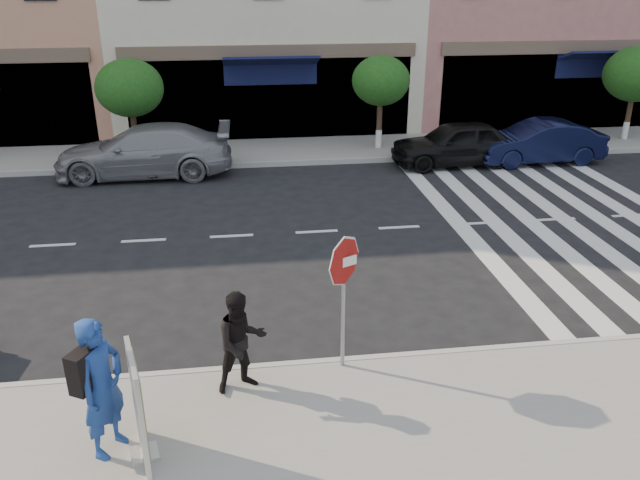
{
  "coord_description": "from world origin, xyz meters",
  "views": [
    {
      "loc": [
        -1.74,
        -9.5,
        5.69
      ],
      "look_at": [
        -0.42,
        0.3,
        1.4
      ],
      "focal_mm": 35.0,
      "sensor_mm": 36.0,
      "label": 1
    }
  ],
  "objects": [
    {
      "name": "sidewalk_near",
      "position": [
        0.0,
        -3.75,
        0.07
      ],
      "size": [
        60.0,
        4.5,
        0.15
      ],
      "primitive_type": "cube",
      "color": "gray",
      "rests_on": "ground"
    },
    {
      "name": "ground",
      "position": [
        0.0,
        0.0,
        0.0
      ],
      "size": [
        120.0,
        120.0,
        0.0
      ],
      "primitive_type": "plane",
      "color": "black",
      "rests_on": "ground"
    },
    {
      "name": "photographer",
      "position": [
        -3.51,
        -3.04,
        1.08
      ],
      "size": [
        0.72,
        0.81,
        1.86
      ],
      "primitive_type": "imported",
      "rotation": [
        0.0,
        0.0,
        1.06
      ],
      "color": "navy",
      "rests_on": "sidewalk_near"
    },
    {
      "name": "street_tree_wb",
      "position": [
        -5.0,
        10.8,
        2.31
      ],
      "size": [
        2.1,
        2.1,
        3.06
      ],
      "color": "#473323",
      "rests_on": "sidewalk_far"
    },
    {
      "name": "street_tree_ea",
      "position": [
        12.0,
        10.8,
        2.39
      ],
      "size": [
        2.2,
        2.2,
        3.19
      ],
      "color": "#473323",
      "rests_on": "sidewalk_far"
    },
    {
      "name": "car_far_mid",
      "position": [
        5.07,
        8.93,
        0.7
      ],
      "size": [
        4.16,
        1.84,
        1.39
      ],
      "primitive_type": "imported",
      "rotation": [
        0.0,
        0.0,
        -1.52
      ],
      "color": "black",
      "rests_on": "ground"
    },
    {
      "name": "stop_sign",
      "position": [
        -0.34,
        -1.67,
        1.73
      ],
      "size": [
        0.69,
        0.35,
        2.14
      ],
      "rotation": [
        0.0,
        0.0,
        0.44
      ],
      "color": "gray",
      "rests_on": "sidewalk_near"
    },
    {
      "name": "street_tree_c",
      "position": [
        3.0,
        10.8,
        2.36
      ],
      "size": [
        1.9,
        1.9,
        3.04
      ],
      "color": "#473323",
      "rests_on": "sidewalk_far"
    },
    {
      "name": "walker",
      "position": [
        -1.84,
        -2.0,
        0.91
      ],
      "size": [
        0.89,
        0.78,
        1.53
      ],
      "primitive_type": "imported",
      "rotation": [
        0.0,
        0.0,
        0.32
      ],
      "color": "black",
      "rests_on": "sidewalk_near"
    },
    {
      "name": "car_far_left",
      "position": [
        -4.53,
        9.1,
        0.75
      ],
      "size": [
        5.21,
        2.21,
        1.5
      ],
      "primitive_type": "imported",
      "rotation": [
        0.0,
        0.0,
        -1.59
      ],
      "color": "gray",
      "rests_on": "ground"
    },
    {
      "name": "poster_board",
      "position": [
        -3.09,
        -3.22,
        0.85
      ],
      "size": [
        0.41,
        0.94,
        1.45
      ],
      "rotation": [
        0.0,
        0.0,
        0.25
      ],
      "color": "beige",
      "rests_on": "sidewalk_near"
    },
    {
      "name": "car_far_right",
      "position": [
        7.75,
        8.82,
        0.67
      ],
      "size": [
        4.09,
        1.52,
        1.34
      ],
      "primitive_type": "imported",
      "rotation": [
        0.0,
        0.0,
        -1.54
      ],
      "color": "black",
      "rests_on": "ground"
    },
    {
      "name": "sidewalk_far",
      "position": [
        0.0,
        11.0,
        0.07
      ],
      "size": [
        60.0,
        3.0,
        0.15
      ],
      "primitive_type": "cube",
      "color": "gray",
      "rests_on": "ground"
    }
  ]
}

